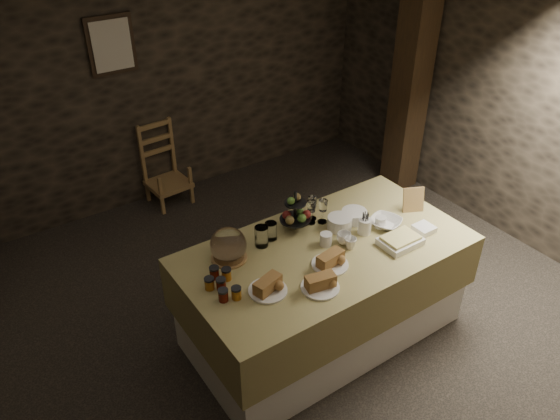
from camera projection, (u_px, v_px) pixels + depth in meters
ground_plane at (271, 331)px, 4.44m from camera, size 5.50×5.00×0.01m
room_shell at (269, 162)px, 3.58m from camera, size 5.52×5.02×2.60m
buffet_table at (324, 285)px, 4.17m from camera, size 2.14×1.14×0.85m
chair at (164, 168)px, 5.91m from camera, size 0.45×0.43×0.70m
timber_column at (412, 76)px, 5.72m from camera, size 0.30×0.30×2.60m
framed_picture at (111, 45)px, 5.11m from camera, size 0.45×0.04×0.55m
plate_stack_a at (340, 223)px, 4.16m from camera, size 0.19×0.19×0.10m
plate_stack_b at (354, 216)px, 4.25m from camera, size 0.20×0.20×0.08m
cutlery_holder at (365, 226)px, 4.10m from camera, size 0.10×0.10×0.12m
cup_a at (344, 238)px, 4.00m from camera, size 0.13×0.13×0.09m
cup_b at (350, 243)px, 3.96m from camera, size 0.10×0.10×0.08m
mug_c at (326, 239)px, 3.99m from camera, size 0.09×0.09×0.09m
mug_d at (380, 222)px, 4.18m from camera, size 0.08×0.08×0.09m
bowl at (386, 222)px, 4.20m from camera, size 0.30×0.30×0.06m
cake_dome at (228, 247)px, 3.82m from camera, size 0.26×0.26×0.26m
fruit_stand at (296, 215)px, 4.11m from camera, size 0.24×0.24×0.34m
bread_platter_left at (268, 287)px, 3.56m from camera, size 0.26×0.26×0.11m
bread_platter_center at (320, 284)px, 3.59m from camera, size 0.26×0.26×0.11m
bread_platter_right at (330, 261)px, 3.79m from camera, size 0.26×0.26×0.11m
jam_jars at (222, 284)px, 3.59m from camera, size 0.20×0.32×0.07m
tart_dish at (400, 241)px, 4.00m from camera, size 0.30×0.22×0.07m
square_dish at (424, 229)px, 4.14m from camera, size 0.14×0.14×0.04m
menu_frame at (413, 201)px, 4.35m from camera, size 0.18×0.14×0.22m
storage_jar_a at (261, 236)px, 3.96m from camera, size 0.10×0.10×0.16m
storage_jar_b at (271, 231)px, 4.04m from camera, size 0.09×0.09×0.14m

